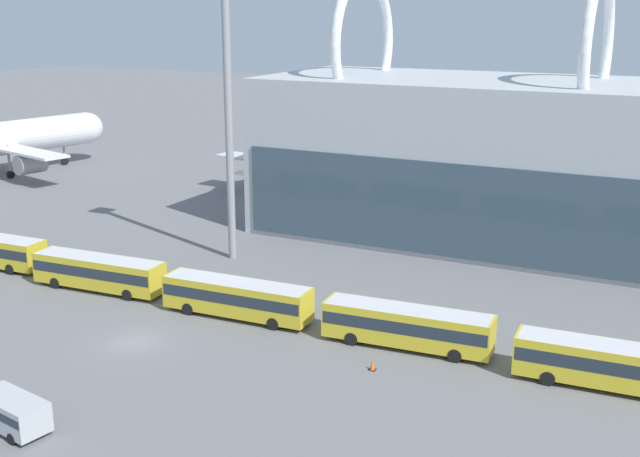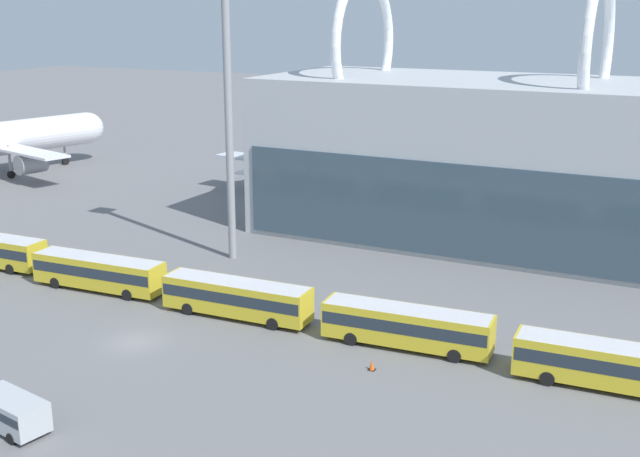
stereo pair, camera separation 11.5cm
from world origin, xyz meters
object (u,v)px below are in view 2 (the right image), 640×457
(shuttle_bus_3, at_px, (407,325))
(floodlight_mast, at_px, (228,96))
(airliner_at_gate_near, at_px, (2,139))
(airliner_at_gate_far, at_px, (348,162))
(traffic_cone_0, at_px, (372,365))
(shuttle_bus_2, at_px, (237,296))
(service_van_foreground, at_px, (11,410))
(shuttle_bus_4, at_px, (613,364))
(shuttle_bus_1, at_px, (99,271))

(shuttle_bus_3, relative_size, floodlight_mast, 0.45)
(airliner_at_gate_near, distance_m, airliner_at_gate_far, 53.95)
(airliner_at_gate_far, height_order, traffic_cone_0, airliner_at_gate_far)
(shuttle_bus_2, bearing_deg, service_van_foreground, -98.42)
(shuttle_bus_4, bearing_deg, shuttle_bus_1, 177.40)
(airliner_at_gate_near, xyz_separation_m, shuttle_bus_3, (76.35, -32.41, -3.59))
(shuttle_bus_2, distance_m, shuttle_bus_4, 28.71)
(shuttle_bus_4, xyz_separation_m, service_van_foreground, (-30.88, -21.51, -0.54))
(shuttle_bus_2, distance_m, shuttle_bus_3, 14.36)
(airliner_at_gate_far, relative_size, shuttle_bus_2, 3.12)
(airliner_at_gate_near, bearing_deg, shuttle_bus_4, -95.91)
(shuttle_bus_1, bearing_deg, airliner_at_gate_near, 141.91)
(airliner_at_gate_near, bearing_deg, shuttle_bus_3, -99.13)
(shuttle_bus_4, height_order, service_van_foreground, shuttle_bus_4)
(service_van_foreground, bearing_deg, shuttle_bus_2, -85.73)
(shuttle_bus_2, relative_size, traffic_cone_0, 17.07)
(shuttle_bus_2, distance_m, traffic_cone_0, 14.30)
(shuttle_bus_1, distance_m, shuttle_bus_4, 43.06)
(shuttle_bus_1, bearing_deg, shuttle_bus_4, -2.99)
(service_van_foreground, relative_size, floodlight_mast, 0.19)
(airliner_at_gate_far, bearing_deg, shuttle_bus_1, 177.21)
(shuttle_bus_1, xyz_separation_m, traffic_cone_0, (27.96, -4.15, -1.42))
(shuttle_bus_2, distance_m, service_van_foreground, 21.31)
(floodlight_mast, bearing_deg, shuttle_bus_1, -112.02)
(shuttle_bus_2, distance_m, floodlight_mast, 21.46)
(shuttle_bus_3, relative_size, shuttle_bus_4, 1.00)
(traffic_cone_0, bearing_deg, shuttle_bus_4, 16.49)
(shuttle_bus_3, height_order, shuttle_bus_4, same)
(airliner_at_gate_near, height_order, shuttle_bus_1, airliner_at_gate_near)
(shuttle_bus_1, height_order, shuttle_bus_2, same)
(airliner_at_gate_near, relative_size, traffic_cone_0, 44.64)
(shuttle_bus_3, xyz_separation_m, shuttle_bus_4, (14.35, -0.21, 0.00))
(shuttle_bus_2, height_order, floodlight_mast, floodlight_mast)
(shuttle_bus_4, bearing_deg, shuttle_bus_3, 176.13)
(airliner_at_gate_far, height_order, shuttle_bus_1, airliner_at_gate_far)
(airliner_at_gate_near, relative_size, floodlight_mast, 1.18)
(airliner_at_gate_near, xyz_separation_m, shuttle_bus_1, (47.64, -32.95, -3.59))
(floodlight_mast, bearing_deg, airliner_at_gate_near, 159.67)
(airliner_at_gate_near, height_order, airliner_at_gate_far, airliner_at_gate_near)
(traffic_cone_0, bearing_deg, shuttle_bus_3, 80.96)
(airliner_at_gate_far, xyz_separation_m, traffic_cone_0, (22.04, -43.46, -4.99))
(shuttle_bus_4, xyz_separation_m, traffic_cone_0, (-15.10, -4.47, -1.42))
(shuttle_bus_1, height_order, traffic_cone_0, shuttle_bus_1)
(shuttle_bus_3, bearing_deg, airliner_at_gate_far, 116.33)
(shuttle_bus_1, bearing_deg, airliner_at_gate_far, 78.00)
(airliner_at_gate_far, xyz_separation_m, shuttle_bus_4, (37.13, -38.99, -3.57))
(shuttle_bus_4, relative_size, service_van_foreground, 2.44)
(airliner_at_gate_near, distance_m, shuttle_bus_4, 96.46)
(shuttle_bus_2, relative_size, shuttle_bus_4, 1.00)
(airliner_at_gate_far, relative_size, shuttle_bus_4, 3.11)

